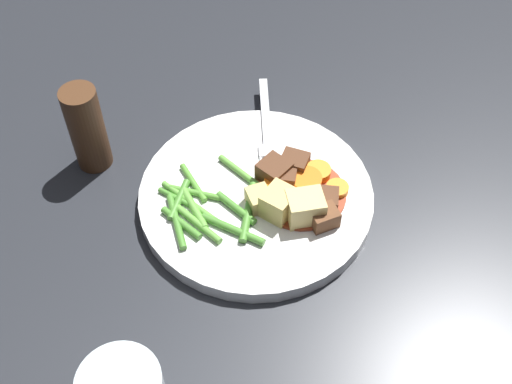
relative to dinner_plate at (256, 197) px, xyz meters
name	(u,v)px	position (x,y,z in m)	size (l,w,h in m)	color
ground_plane	(256,202)	(0.00, 0.00, -0.01)	(3.00, 3.00, 0.00)	#26282D
dinner_plate	(256,197)	(0.00, 0.00, 0.00)	(0.26, 0.26, 0.02)	white
stew_sauce	(300,193)	(0.05, -0.01, 0.01)	(0.10, 0.10, 0.00)	#93381E
carrot_slice_0	(318,173)	(0.07, 0.01, 0.02)	(0.03, 0.03, 0.01)	orange
carrot_slice_1	(337,189)	(0.09, -0.01, 0.01)	(0.03, 0.03, 0.01)	orange
carrot_slice_2	(275,184)	(0.02, 0.00, 0.02)	(0.03, 0.03, 0.01)	orange
carrot_slice_3	(305,178)	(0.06, 0.00, 0.02)	(0.03, 0.03, 0.01)	orange
carrot_slice_4	(312,198)	(0.06, -0.02, 0.01)	(0.03, 0.03, 0.01)	orange
potato_chunk_0	(279,203)	(0.02, -0.03, 0.02)	(0.03, 0.03, 0.03)	#DBBC6B
potato_chunk_1	(305,208)	(0.04, -0.04, 0.03)	(0.04, 0.03, 0.03)	#E5CC7A
potato_chunk_2	(263,198)	(0.00, -0.02, 0.02)	(0.02, 0.03, 0.02)	#DBBC6B
meat_chunk_0	(324,217)	(0.06, -0.05, 0.02)	(0.02, 0.03, 0.02)	brown
meat_chunk_1	(274,171)	(0.02, 0.02, 0.02)	(0.03, 0.03, 0.02)	#56331E
meat_chunk_2	(327,199)	(0.07, -0.03, 0.02)	(0.03, 0.02, 0.02)	#56331E
meat_chunk_3	(286,177)	(0.03, 0.01, 0.02)	(0.02, 0.03, 0.02)	#56331E
meat_chunk_4	(294,163)	(0.05, 0.02, 0.02)	(0.03, 0.03, 0.02)	#56331E
green_bean_0	(236,208)	(-0.03, -0.02, 0.01)	(0.01, 0.01, 0.06)	#4C8E33
green_bean_1	(180,198)	(-0.08, 0.00, 0.01)	(0.01, 0.01, 0.06)	#4C8E33
green_bean_2	(181,223)	(-0.08, -0.03, 0.01)	(0.01, 0.01, 0.06)	#4C8E33
green_bean_3	(198,224)	(-0.07, -0.04, 0.01)	(0.01, 0.01, 0.07)	#66AD42
green_bean_4	(190,202)	(-0.07, -0.01, 0.01)	(0.01, 0.01, 0.08)	#66AD42
green_bean_5	(176,222)	(-0.09, -0.03, 0.01)	(0.01, 0.01, 0.07)	#4C8E33
green_bean_6	(233,229)	(-0.03, -0.05, 0.01)	(0.01, 0.01, 0.07)	#4C8E33
green_bean_7	(245,175)	(-0.01, 0.02, 0.01)	(0.01, 0.01, 0.08)	#66AD42
green_bean_8	(195,193)	(-0.07, 0.01, 0.01)	(0.01, 0.01, 0.06)	#599E38
green_bean_9	(193,183)	(-0.07, 0.02, 0.01)	(0.01, 0.01, 0.06)	#599E38
green_bean_10	(248,212)	(-0.01, -0.03, 0.01)	(0.01, 0.01, 0.08)	#4C8E33
green_bean_11	(194,209)	(-0.07, -0.02, 0.01)	(0.01, 0.01, 0.06)	#66AD42
green_bean_12	(179,199)	(-0.08, 0.00, 0.01)	(0.01, 0.01, 0.05)	#4C8E33
fork	(267,132)	(0.03, 0.09, 0.01)	(0.04, 0.18, 0.00)	silver
pepper_mill	(87,129)	(-0.18, 0.09, 0.05)	(0.04, 0.04, 0.11)	#4C2D19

